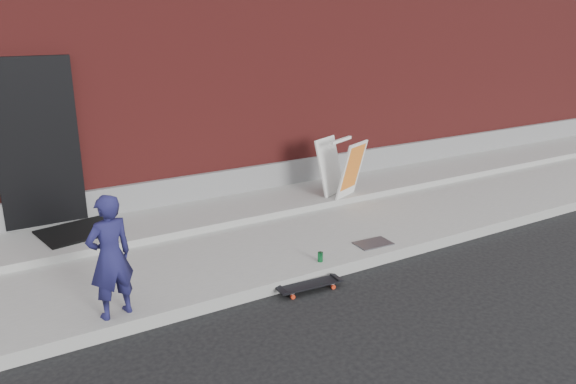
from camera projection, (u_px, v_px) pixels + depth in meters
ground at (324, 281)px, 6.66m from camera, size 80.00×80.00×0.00m
sidewalk at (264, 235)px, 7.87m from camera, size 20.00×3.00×0.15m
apron at (236, 208)px, 8.57m from camera, size 20.00×1.20×0.10m
building at (137, 41)px, 11.64m from camera, size 20.00×8.10×5.00m
child at (110, 257)px, 5.42m from camera, size 0.52×0.40×1.26m
skateboard at (310, 285)px, 6.40m from camera, size 0.77×0.25×0.09m
pizza_sign at (342, 167)px, 8.88m from camera, size 0.77×0.82×0.92m
soda_can at (320, 257)px, 6.81m from camera, size 0.09×0.09×0.12m
doormat at (78, 231)px, 7.47m from camera, size 1.07×0.92×0.03m
utility_plate at (373, 243)px, 7.35m from camera, size 0.49×0.33×0.01m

